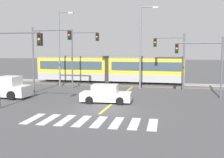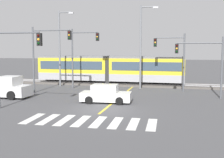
{
  "view_description": "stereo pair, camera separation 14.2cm",
  "coord_description": "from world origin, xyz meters",
  "px_view_note": "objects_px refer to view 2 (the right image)",
  "views": [
    {
      "loc": [
        5.24,
        -19.43,
        4.52
      ],
      "look_at": [
        -0.95,
        6.75,
        1.6
      ],
      "focal_mm": 45.0,
      "sensor_mm": 36.0,
      "label": 1
    },
    {
      "loc": [
        5.38,
        -19.4,
        4.52
      ],
      "look_at": [
        -0.95,
        6.75,
        1.6
      ],
      "focal_mm": 45.0,
      "sensor_mm": 36.0,
      "label": 2
    }
  ],
  "objects_px": {
    "sedan_crossing": "(106,94)",
    "pickup_truck": "(3,88)",
    "traffic_light_mid_left": "(45,49)",
    "street_lamp_west": "(61,44)",
    "traffic_light_far_right": "(174,54)",
    "traffic_light_far_left": "(81,50)",
    "light_rail_tram": "(110,68)",
    "traffic_light_mid_right": "(205,58)",
    "street_lamp_centre": "(142,43)",
    "traffic_light_near_left": "(12,55)"
  },
  "relations": [
    {
      "from": "traffic_light_mid_right",
      "to": "street_lamp_west",
      "type": "relative_size",
      "value": 0.62
    },
    {
      "from": "sedan_crossing",
      "to": "traffic_light_mid_left",
      "type": "xyz_separation_m",
      "value": [
        -7.25,
        3.53,
        3.76
      ]
    },
    {
      "from": "traffic_light_far_right",
      "to": "traffic_light_mid_right",
      "type": "xyz_separation_m",
      "value": [
        2.83,
        -3.44,
        -0.31
      ]
    },
    {
      "from": "pickup_truck",
      "to": "traffic_light_far_right",
      "type": "relative_size",
      "value": 0.89
    },
    {
      "from": "traffic_light_far_left",
      "to": "light_rail_tram",
      "type": "bearing_deg",
      "value": 61.69
    },
    {
      "from": "traffic_light_far_right",
      "to": "traffic_light_far_left",
      "type": "height_order",
      "value": "traffic_light_far_left"
    },
    {
      "from": "traffic_light_far_left",
      "to": "traffic_light_mid_right",
      "type": "relative_size",
      "value": 1.21
    },
    {
      "from": "traffic_light_mid_left",
      "to": "street_lamp_west",
      "type": "height_order",
      "value": "street_lamp_west"
    },
    {
      "from": "light_rail_tram",
      "to": "pickup_truck",
      "type": "relative_size",
      "value": 3.41
    },
    {
      "from": "light_rail_tram",
      "to": "sedan_crossing",
      "type": "xyz_separation_m",
      "value": [
        2.66,
        -11.87,
        -1.35
      ]
    },
    {
      "from": "traffic_light_near_left",
      "to": "traffic_light_far_right",
      "type": "bearing_deg",
      "value": 46.14
    },
    {
      "from": "sedan_crossing",
      "to": "traffic_light_far_right",
      "type": "bearing_deg",
      "value": 55.14
    },
    {
      "from": "traffic_light_near_left",
      "to": "traffic_light_mid_right",
      "type": "height_order",
      "value": "traffic_light_near_left"
    },
    {
      "from": "traffic_light_far_right",
      "to": "street_lamp_west",
      "type": "xyz_separation_m",
      "value": [
        -13.21,
        1.08,
        1.04
      ]
    },
    {
      "from": "traffic_light_near_left",
      "to": "traffic_light_mid_right",
      "type": "xyz_separation_m",
      "value": [
        14.2,
        8.39,
        -0.35
      ]
    },
    {
      "from": "pickup_truck",
      "to": "traffic_light_far_left",
      "type": "bearing_deg",
      "value": 56.28
    },
    {
      "from": "sedan_crossing",
      "to": "pickup_truck",
      "type": "distance_m",
      "value": 9.92
    },
    {
      "from": "traffic_light_mid_right",
      "to": "street_lamp_centre",
      "type": "height_order",
      "value": "street_lamp_centre"
    },
    {
      "from": "traffic_light_mid_right",
      "to": "traffic_light_near_left",
      "type": "bearing_deg",
      "value": -149.43
    },
    {
      "from": "traffic_light_far_left",
      "to": "traffic_light_mid_left",
      "type": "height_order",
      "value": "traffic_light_far_left"
    },
    {
      "from": "pickup_truck",
      "to": "traffic_light_mid_left",
      "type": "bearing_deg",
      "value": 51.5
    },
    {
      "from": "traffic_light_near_left",
      "to": "street_lamp_west",
      "type": "height_order",
      "value": "street_lamp_west"
    },
    {
      "from": "traffic_light_near_left",
      "to": "street_lamp_centre",
      "type": "bearing_deg",
      "value": 58.42
    },
    {
      "from": "street_lamp_west",
      "to": "traffic_light_mid_right",
      "type": "bearing_deg",
      "value": -15.73
    },
    {
      "from": "traffic_light_far_right",
      "to": "traffic_light_near_left",
      "type": "bearing_deg",
      "value": -133.86
    },
    {
      "from": "traffic_light_far_left",
      "to": "traffic_light_mid_right",
      "type": "height_order",
      "value": "traffic_light_far_left"
    },
    {
      "from": "pickup_truck",
      "to": "traffic_light_mid_right",
      "type": "height_order",
      "value": "traffic_light_mid_right"
    },
    {
      "from": "sedan_crossing",
      "to": "pickup_truck",
      "type": "relative_size",
      "value": 0.79
    },
    {
      "from": "sedan_crossing",
      "to": "traffic_light_far_left",
      "type": "distance_m",
      "value": 9.8
    },
    {
      "from": "sedan_crossing",
      "to": "traffic_light_near_left",
      "type": "bearing_deg",
      "value": -145.37
    },
    {
      "from": "light_rail_tram",
      "to": "traffic_light_far_right",
      "type": "relative_size",
      "value": 3.04
    },
    {
      "from": "street_lamp_centre",
      "to": "traffic_light_far_left",
      "type": "bearing_deg",
      "value": -170.97
    },
    {
      "from": "traffic_light_far_left",
      "to": "street_lamp_centre",
      "type": "bearing_deg",
      "value": 9.03
    },
    {
      "from": "light_rail_tram",
      "to": "traffic_light_far_left",
      "type": "height_order",
      "value": "traffic_light_far_left"
    },
    {
      "from": "traffic_light_far_left",
      "to": "traffic_light_mid_left",
      "type": "xyz_separation_m",
      "value": [
        -2.29,
        -4.07,
        0.07
      ]
    },
    {
      "from": "traffic_light_far_right",
      "to": "traffic_light_near_left",
      "type": "relative_size",
      "value": 1.0
    },
    {
      "from": "sedan_crossing",
      "to": "street_lamp_centre",
      "type": "bearing_deg",
      "value": 77.86
    },
    {
      "from": "light_rail_tram",
      "to": "traffic_light_far_right",
      "type": "bearing_deg",
      "value": -27.71
    },
    {
      "from": "traffic_light_far_right",
      "to": "traffic_light_far_left",
      "type": "xyz_separation_m",
      "value": [
        -10.3,
        -0.07,
        0.4
      ]
    },
    {
      "from": "traffic_light_far_right",
      "to": "street_lamp_west",
      "type": "bearing_deg",
      "value": 175.33
    },
    {
      "from": "traffic_light_far_right",
      "to": "traffic_light_mid_left",
      "type": "bearing_deg",
      "value": -161.81
    },
    {
      "from": "pickup_truck",
      "to": "street_lamp_west",
      "type": "distance_m",
      "value": 9.76
    },
    {
      "from": "sedan_crossing",
      "to": "traffic_light_far_right",
      "type": "height_order",
      "value": "traffic_light_far_right"
    },
    {
      "from": "pickup_truck",
      "to": "traffic_light_far_right",
      "type": "xyz_separation_m",
      "value": [
        15.26,
        7.5,
        3.15
      ]
    },
    {
      "from": "light_rail_tram",
      "to": "traffic_light_mid_left",
      "type": "distance_m",
      "value": 9.82
    },
    {
      "from": "traffic_light_mid_left",
      "to": "street_lamp_west",
      "type": "distance_m",
      "value": 5.28
    },
    {
      "from": "street_lamp_west",
      "to": "traffic_light_mid_left",
      "type": "bearing_deg",
      "value": -83.15
    },
    {
      "from": "pickup_truck",
      "to": "traffic_light_near_left",
      "type": "height_order",
      "value": "traffic_light_near_left"
    },
    {
      "from": "pickup_truck",
      "to": "traffic_light_near_left",
      "type": "relative_size",
      "value": 0.89
    },
    {
      "from": "traffic_light_far_left",
      "to": "traffic_light_far_right",
      "type": "bearing_deg",
      "value": 0.38
    }
  ]
}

